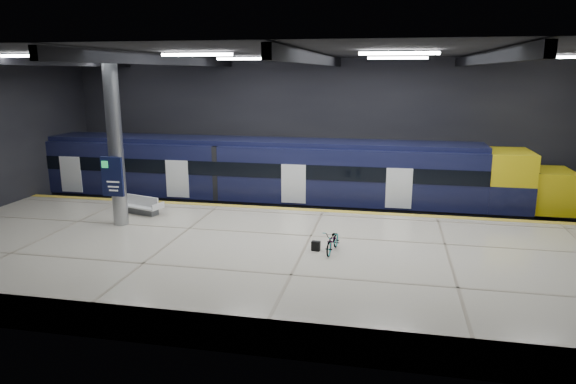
# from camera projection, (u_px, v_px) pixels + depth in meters

# --- Properties ---
(ground) EXTENTS (30.00, 30.00, 0.00)m
(ground) POSITION_uv_depth(u_px,v_px,m) (314.00, 254.00, 21.06)
(ground) COLOR black
(ground) RESTS_ON ground
(room_shell) EXTENTS (30.10, 16.10, 8.05)m
(room_shell) POSITION_uv_depth(u_px,v_px,m) (316.00, 114.00, 19.76)
(room_shell) COLOR black
(room_shell) RESTS_ON ground
(platform) EXTENTS (30.00, 11.00, 1.10)m
(platform) POSITION_uv_depth(u_px,v_px,m) (304.00, 263.00, 18.55)
(platform) COLOR beige
(platform) RESTS_ON ground
(safety_strip) EXTENTS (30.00, 0.40, 0.01)m
(safety_strip) POSITION_uv_depth(u_px,v_px,m) (324.00, 211.00, 23.43)
(safety_strip) COLOR gold
(safety_strip) RESTS_ON platform
(rails) EXTENTS (30.00, 1.52, 0.16)m
(rails) POSITION_uv_depth(u_px,v_px,m) (330.00, 216.00, 26.29)
(rails) COLOR gray
(rails) RESTS_ON ground
(train) EXTENTS (29.40, 2.84, 3.79)m
(train) POSITION_uv_depth(u_px,v_px,m) (276.00, 176.00, 26.38)
(train) COLOR black
(train) RESTS_ON ground
(bench) EXTENTS (2.01, 1.28, 0.83)m
(bench) POSITION_uv_depth(u_px,v_px,m) (143.00, 207.00, 22.86)
(bench) COLOR #595B60
(bench) RESTS_ON platform
(bicycle) EXTENTS (0.73, 1.60, 0.81)m
(bicycle) POSITION_uv_depth(u_px,v_px,m) (333.00, 241.00, 17.99)
(bicycle) COLOR #99999E
(bicycle) RESTS_ON platform
(pannier_bag) EXTENTS (0.32, 0.22, 0.35)m
(pannier_bag) POSITION_uv_depth(u_px,v_px,m) (316.00, 246.00, 18.16)
(pannier_bag) COLOR black
(pannier_bag) RESTS_ON platform
(info_column) EXTENTS (0.90, 0.78, 6.90)m
(info_column) POSITION_uv_depth(u_px,v_px,m) (115.00, 144.00, 20.60)
(info_column) COLOR #9EA0A5
(info_column) RESTS_ON platform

